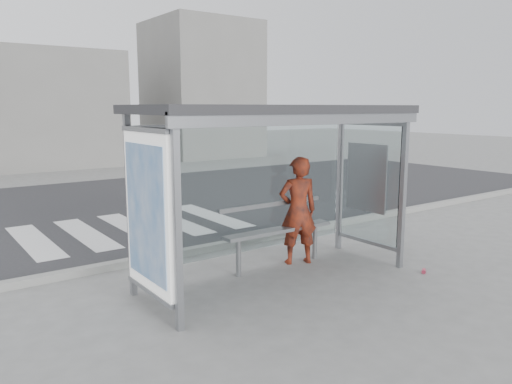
% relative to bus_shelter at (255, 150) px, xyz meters
% --- Properties ---
extents(ground, '(80.00, 80.00, 0.00)m').
position_rel_bus_shelter_xyz_m(ground, '(0.37, -0.06, -1.98)').
color(ground, slate).
rests_on(ground, ground).
extents(road, '(30.00, 10.00, 0.01)m').
position_rel_bus_shelter_xyz_m(road, '(0.37, 6.94, -1.98)').
color(road, '#28282A').
rests_on(road, ground).
extents(curb, '(30.00, 0.18, 0.12)m').
position_rel_bus_shelter_xyz_m(curb, '(0.37, 1.89, -1.92)').
color(curb, gray).
rests_on(curb, ground).
extents(crosswalk, '(4.55, 3.00, 0.00)m').
position_rel_bus_shelter_xyz_m(crosswalk, '(-0.13, 4.44, -1.98)').
color(crosswalk, silver).
rests_on(crosswalk, ground).
extents(bus_shelter, '(4.25, 1.65, 2.62)m').
position_rel_bus_shelter_xyz_m(bus_shelter, '(0.00, 0.00, 0.00)').
color(bus_shelter, gray).
rests_on(bus_shelter, ground).
extents(building_center, '(8.00, 5.00, 5.00)m').
position_rel_bus_shelter_xyz_m(building_center, '(0.37, 17.94, 0.52)').
color(building_center, slate).
rests_on(building_center, ground).
extents(building_right, '(5.00, 5.00, 7.00)m').
position_rel_bus_shelter_xyz_m(building_right, '(9.37, 17.94, 1.52)').
color(building_right, slate).
rests_on(building_right, ground).
extents(person, '(0.76, 0.63, 1.80)m').
position_rel_bus_shelter_xyz_m(person, '(1.17, 0.40, -1.08)').
color(person, red).
rests_on(person, ground).
extents(bench, '(2.03, 0.33, 1.05)m').
position_rel_bus_shelter_xyz_m(bench, '(0.78, 0.43, -1.37)').
color(bench, slate).
rests_on(bench, ground).
extents(soda_can, '(0.13, 0.12, 0.07)m').
position_rel_bus_shelter_xyz_m(soda_can, '(2.45, -1.18, -1.95)').
color(soda_can, '#D53E5B').
rests_on(soda_can, ground).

